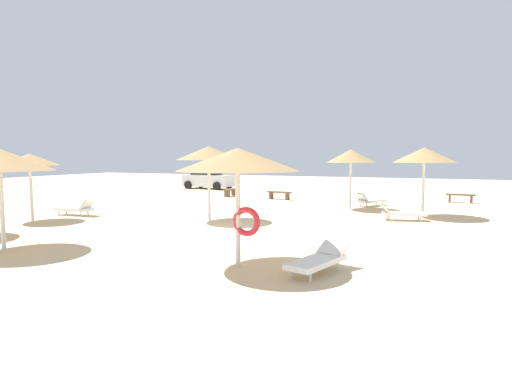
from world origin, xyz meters
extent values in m
plane|color=beige|center=(0.00, 0.00, 0.00)|extent=(80.00, 80.00, 0.00)
cylinder|color=silver|center=(2.16, -3.43, 1.19)|extent=(0.12, 0.12, 2.38)
cone|color=#9E7A4C|center=(2.16, -3.43, 2.55)|extent=(2.89, 2.89, 0.54)
torus|color=red|center=(2.38, -3.43, 1.09)|extent=(0.70, 0.16, 0.70)
cylinder|color=silver|center=(6.10, 7.12, 1.22)|extent=(0.12, 0.12, 2.44)
cone|color=#9E7A4C|center=(6.10, 7.12, 2.66)|extent=(2.61, 2.61, 0.64)
cylinder|color=silver|center=(2.75, 8.54, 1.20)|extent=(0.12, 0.12, 2.40)
cone|color=#9E7A4C|center=(2.75, 8.54, 2.62)|extent=(2.34, 2.34, 0.64)
cylinder|color=silver|center=(-8.55, -0.09, 1.17)|extent=(0.12, 0.12, 2.34)
cone|color=#9E7A4C|center=(-8.55, -0.09, 2.48)|extent=(2.27, 2.27, 0.47)
cylinder|color=silver|center=(-1.90, 2.63, 1.28)|extent=(0.12, 0.12, 2.56)
cone|color=#9E7A4C|center=(-1.90, 2.63, 2.73)|extent=(2.62, 2.62, 0.55)
cylinder|color=silver|center=(-4.62, -4.32, 1.16)|extent=(0.12, 0.12, 2.32)
cube|color=white|center=(4.05, -3.39, 0.28)|extent=(1.10, 1.81, 0.12)
cube|color=white|center=(4.27, -2.62, 0.47)|extent=(0.76, 0.68, 0.33)
cylinder|color=silver|center=(4.01, -2.75, 0.11)|extent=(0.06, 0.06, 0.22)
cylinder|color=silver|center=(4.43, -2.88, 0.11)|extent=(0.06, 0.06, 0.22)
cylinder|color=silver|center=(3.66, -3.90, 0.11)|extent=(0.06, 0.06, 0.22)
cylinder|color=silver|center=(4.08, -4.03, 0.11)|extent=(0.06, 0.06, 0.22)
cube|color=white|center=(5.42, 5.65, 0.28)|extent=(1.79, 0.95, 0.12)
cube|color=white|center=(4.64, 5.50, 0.52)|extent=(0.58, 0.72, 0.43)
cylinder|color=silver|center=(4.88, 5.32, 0.11)|extent=(0.06, 0.06, 0.22)
cylinder|color=silver|center=(4.79, 5.75, 0.11)|extent=(0.06, 0.06, 0.22)
cylinder|color=silver|center=(6.05, 5.55, 0.11)|extent=(0.06, 0.06, 0.22)
cylinder|color=silver|center=(5.97, 5.98, 0.11)|extent=(0.06, 0.06, 0.22)
cube|color=white|center=(3.58, 10.22, 0.28)|extent=(1.50, 1.76, 0.12)
cube|color=white|center=(3.12, 9.57, 0.54)|extent=(0.78, 0.73, 0.45)
cylinder|color=silver|center=(3.42, 9.61, 0.11)|extent=(0.06, 0.06, 0.22)
cylinder|color=silver|center=(3.06, 9.86, 0.11)|extent=(0.06, 0.06, 0.22)
cylinder|color=silver|center=(4.11, 10.59, 0.11)|extent=(0.06, 0.06, 0.22)
cylinder|color=silver|center=(3.75, 10.84, 0.11)|extent=(0.06, 0.06, 0.22)
cube|color=white|center=(-8.21, 1.73, 0.28)|extent=(1.73, 0.73, 0.12)
cube|color=white|center=(-7.41, 1.77, 0.54)|extent=(0.46, 0.66, 0.46)
cylinder|color=silver|center=(-7.62, 1.98, 0.11)|extent=(0.06, 0.06, 0.22)
cylinder|color=silver|center=(-7.60, 1.54, 0.11)|extent=(0.06, 0.06, 0.22)
cylinder|color=silver|center=(-8.82, 1.92, 0.11)|extent=(0.06, 0.06, 0.22)
cylinder|color=silver|center=(-8.80, 1.48, 0.11)|extent=(0.06, 0.06, 0.22)
cube|color=brown|center=(7.99, 13.78, 0.45)|extent=(1.52, 0.46, 0.08)
cube|color=brown|center=(7.44, 13.81, 0.21)|extent=(0.14, 0.36, 0.41)
cube|color=brown|center=(8.54, 13.76, 0.21)|extent=(0.14, 0.36, 0.41)
cube|color=brown|center=(-1.99, 11.58, 0.45)|extent=(1.54, 0.63, 0.08)
cube|color=brown|center=(-2.53, 11.67, 0.21)|extent=(0.17, 0.37, 0.41)
cube|color=brown|center=(-1.44, 11.50, 0.21)|extent=(0.17, 0.37, 0.41)
cube|color=brown|center=(-5.57, 12.32, 0.45)|extent=(0.42, 1.51, 0.08)
cube|color=brown|center=(-5.57, 11.77, 0.21)|extent=(0.36, 0.13, 0.41)
cube|color=brown|center=(-5.58, 12.87, 0.21)|extent=(0.36, 0.13, 0.41)
cube|color=silver|center=(-9.90, 17.30, 0.67)|extent=(4.14, 2.07, 0.90)
cube|color=#262D38|center=(-10.10, 17.32, 1.42)|extent=(2.14, 1.74, 0.60)
cylinder|color=black|center=(-8.48, 18.05, 0.32)|extent=(0.66, 0.28, 0.64)
cylinder|color=black|center=(-8.64, 16.30, 0.32)|extent=(0.66, 0.28, 0.64)
cylinder|color=black|center=(-11.16, 18.31, 0.32)|extent=(0.66, 0.28, 0.64)
cylinder|color=black|center=(-11.33, 16.56, 0.32)|extent=(0.66, 0.28, 0.64)
camera|label=1|loc=(6.31, -12.47, 2.63)|focal=29.82mm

